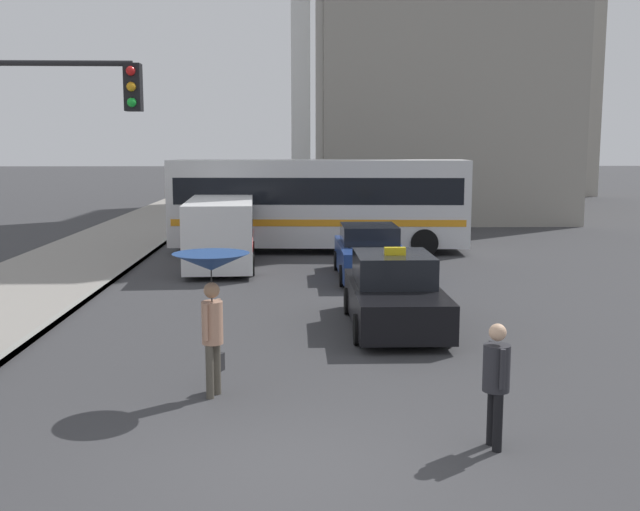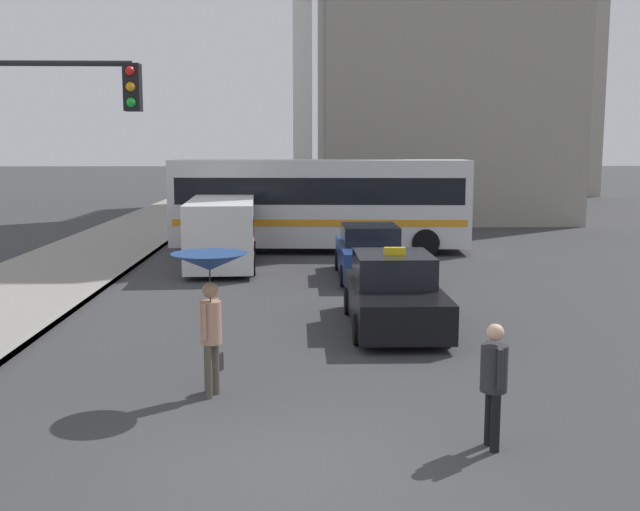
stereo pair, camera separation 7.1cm
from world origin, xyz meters
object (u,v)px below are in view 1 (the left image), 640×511
Objects in this scene: city_bus at (319,201)px; traffic_light at (42,146)px; sedan_red at (369,254)px; ambulance_van at (221,230)px; pedestrian_with_umbrella at (212,279)px; taxi at (394,294)px; pedestrian_man at (496,375)px.

traffic_light is (-5.21, -14.01, 1.93)m from city_bus.
ambulance_van reaches higher than sedan_red.
pedestrian_with_umbrella is at bearing -34.37° from traffic_light.
sedan_red is 11.06m from pedestrian_with_umbrella.
ambulance_van is at bearing -37.77° from city_bus.
pedestrian_with_umbrella reaches higher than ambulance_van.
sedan_red is 5.92m from city_bus.
city_bus is at bearing -77.15° from sedan_red.
pedestrian_man is (0.42, -6.46, 0.25)m from taxi.
pedestrian_with_umbrella is (-3.42, -10.46, 1.11)m from sedan_red.
pedestrian_with_umbrella reaches higher than taxi.
pedestrian_with_umbrella is (1.09, -12.47, 0.62)m from ambulance_van.
pedestrian_with_umbrella is 1.37× the size of pedestrian_man.
pedestrian_man is at bearing 93.73° from taxi.
traffic_light reaches higher than pedestrian_man.
city_bus reaches higher than ambulance_van.
taxi is 7.46m from traffic_light.
traffic_light is at bearing 76.02° from ambulance_van.
taxi reaches higher than sedan_red.
ambulance_van is 10.86m from traffic_light.
sedan_red is 12.58m from pedestrian_man.
city_bus is at bearing -179.78° from pedestrian_man.
traffic_light reaches higher than taxi.
city_bus reaches higher than pedestrian_man.
city_bus is 1.97× the size of traffic_light.
city_bus is 18.34m from pedestrian_man.
ambulance_van is (-4.50, 2.02, 0.49)m from sedan_red.
taxi is 0.80× the size of traffic_light.
traffic_light is at bearing 78.72° from pedestrian_with_umbrella.
taxi is at bearing -14.36° from pedestrian_with_umbrella.
pedestrian_man is (1.62, -18.24, -0.90)m from city_bus.
taxi is at bearing 89.15° from sedan_red.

